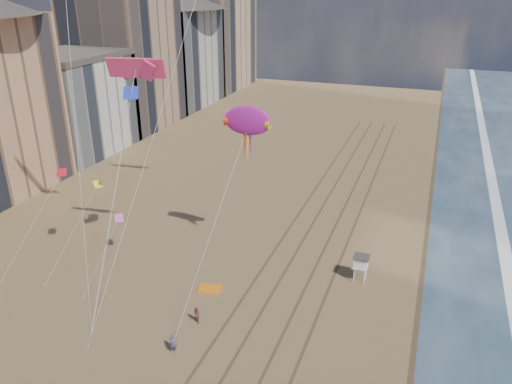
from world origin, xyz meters
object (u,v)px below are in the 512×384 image
lifeguard_stand (361,262)px  grounded_kite (210,289)px  show_kite (247,121)px  kite_flyer_a (173,343)px  kite_flyer_b (196,315)px

lifeguard_stand → grounded_kite: bearing=-153.7°
show_kite → kite_flyer_a: 21.16m
lifeguard_stand → grounded_kite: lifeguard_stand is taller
lifeguard_stand → kite_flyer_a: size_ratio=1.58×
lifeguard_stand → show_kite: show_kite is taller
kite_flyer_b → show_kite: bearing=121.6°
kite_flyer_a → grounded_kite: bearing=66.4°
grounded_kite → lifeguard_stand: bearing=14.2°
grounded_kite → kite_flyer_b: bearing=-90.2°
grounded_kite → kite_flyer_b: 5.23m
kite_flyer_a → kite_flyer_b: bearing=59.1°
lifeguard_stand → kite_flyer_a: lifeguard_stand is taller
show_kite → grounded_kite: bearing=-107.1°
lifeguard_stand → kite_flyer_b: bearing=-136.7°
kite_flyer_a → kite_flyer_b: 4.06m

